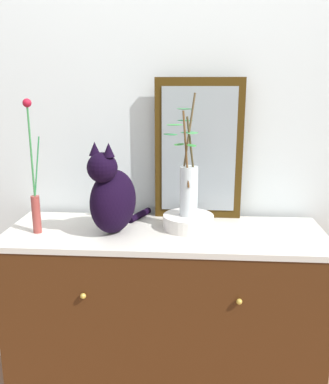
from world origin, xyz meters
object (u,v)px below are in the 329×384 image
Objects in this scene: mirror_leaning at (199,150)px; bowl_porcelain at (188,222)px; cat_sitting at (112,196)px; vase_slim_green at (35,192)px; sideboard at (164,320)px; vase_glass_clear at (188,185)px.

bowl_porcelain is at bearing -103.75° from mirror_leaning.
cat_sitting is 0.75× the size of vase_slim_green.
cat_sitting is at bearing -166.94° from bowl_porcelain.
vase_slim_green is at bearing -174.32° from sideboard.
mirror_leaning is 0.22m from vase_glass_clear.
mirror_leaning is 0.48m from cat_sitting.
mirror_leaning is 1.24× the size of vase_glass_clear.
mirror_leaning reaches higher than sideboard.
cat_sitting is 0.34m from vase_glass_clear.
bowl_porcelain is (0.10, 0.04, 0.48)m from sideboard.
mirror_leaning is at bearing 33.77° from cat_sitting.
vase_glass_clear is (0.33, 0.08, 0.04)m from cat_sitting.
cat_sitting is 0.36m from bowl_porcelain.
sideboard is 2.46× the size of vase_slim_green.
vase_slim_green is 0.67m from vase_glass_clear.
sideboard is 0.82m from mirror_leaning.
vase_glass_clear is at bearing -104.39° from mirror_leaning.
bowl_porcelain is 0.17m from vase_glass_clear.
cat_sitting reaches higher than bowl_porcelain.
cat_sitting reaches higher than sideboard.
vase_glass_clear is (0.66, 0.10, 0.02)m from vase_slim_green.
vase_slim_green is 1.08× the size of vase_glass_clear.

